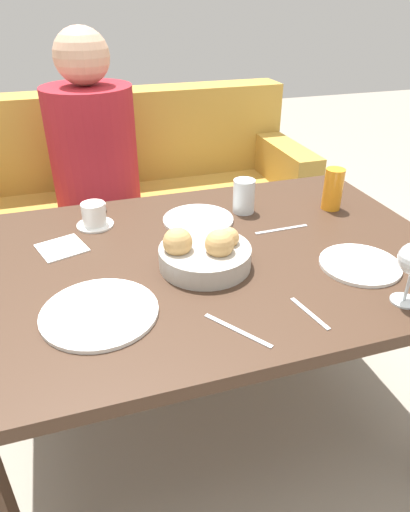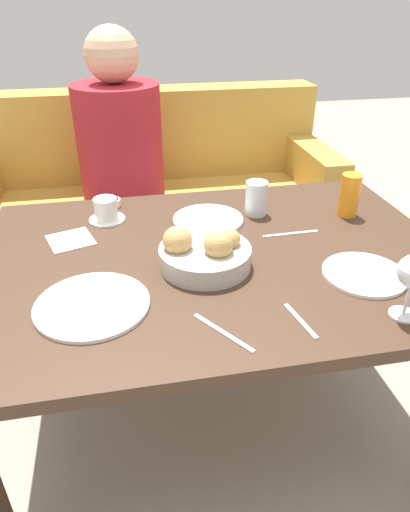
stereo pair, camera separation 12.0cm
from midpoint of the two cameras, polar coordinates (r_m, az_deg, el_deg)
ground_plane at (r=1.74m, az=3.42°, el=-20.21°), size 10.00×10.00×0.00m
dining_table at (r=1.32m, az=4.22°, el=-3.18°), size 1.31×0.91×0.70m
couch at (r=2.41m, az=-4.89°, el=5.55°), size 1.76×0.70×0.91m
seated_person at (r=2.19m, az=-8.47°, el=7.98°), size 0.38×0.49×1.22m
bread_basket at (r=1.20m, az=2.81°, el=0.27°), size 0.24×0.24×0.12m
plate_near_left at (r=1.08m, az=-10.85°, el=-6.12°), size 0.27×0.27×0.01m
plate_near_right at (r=1.26m, az=21.90°, el=-2.21°), size 0.21×0.21×0.01m
plate_far_center at (r=1.46m, az=2.76°, el=4.52°), size 0.22×0.22×0.01m
juice_glass at (r=1.56m, az=19.75°, el=7.12°), size 0.06×0.06×0.14m
water_tumbler at (r=1.50m, az=8.73°, el=7.10°), size 0.07×0.07×0.11m
coffee_cup at (r=1.47m, az=-9.98°, el=5.57°), size 0.11×0.11×0.08m
jam_bowl_berry at (r=1.58m, az=-9.61°, el=6.58°), size 0.07×0.07×0.03m
fork_silver at (r=1.41m, az=13.06°, el=2.68°), size 0.17×0.02×0.00m
knife_silver at (r=1.00m, az=5.76°, el=-9.59°), size 0.11×0.15×0.00m
spoon_coffee at (r=1.06m, az=15.09°, el=-7.91°), size 0.03×0.13×0.00m
napkin at (r=1.38m, az=-14.08°, el=1.87°), size 0.15×0.15×0.00m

